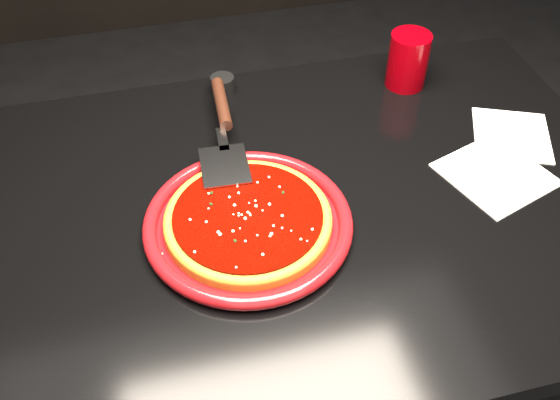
# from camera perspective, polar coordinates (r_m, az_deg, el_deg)

# --- Properties ---
(table) EXTENTS (1.20, 0.80, 0.75)m
(table) POSITION_cam_1_polar(r_m,az_deg,el_deg) (1.33, 0.89, -11.70)
(table) COLOR black
(table) RESTS_ON floor
(plate) EXTENTS (0.44, 0.44, 0.02)m
(plate) POSITION_cam_1_polar(r_m,az_deg,el_deg) (0.99, -2.93, -2.10)
(plate) COLOR maroon
(plate) RESTS_ON table
(pizza_crust) EXTENTS (0.35, 0.35, 0.01)m
(pizza_crust) POSITION_cam_1_polar(r_m,az_deg,el_deg) (0.99, -2.94, -1.95)
(pizza_crust) COLOR #90641B
(pizza_crust) RESTS_ON plate
(pizza_crust_rim) EXTENTS (0.35, 0.35, 0.02)m
(pizza_crust_rim) POSITION_cam_1_polar(r_m,az_deg,el_deg) (0.99, -2.95, -1.68)
(pizza_crust_rim) COLOR #90641B
(pizza_crust_rim) RESTS_ON plate
(pizza_sauce) EXTENTS (0.31, 0.31, 0.01)m
(pizza_sauce) POSITION_cam_1_polar(r_m,az_deg,el_deg) (0.98, -2.96, -1.49)
(pizza_sauce) COLOR #630500
(pizza_sauce) RESTS_ON plate
(parmesan_dusting) EXTENTS (0.23, 0.23, 0.01)m
(parmesan_dusting) POSITION_cam_1_polar(r_m,az_deg,el_deg) (0.98, -2.98, -1.22)
(parmesan_dusting) COLOR beige
(parmesan_dusting) RESTS_ON plate
(basil_flecks) EXTENTS (0.21, 0.21, 0.00)m
(basil_flecks) POSITION_cam_1_polar(r_m,az_deg,el_deg) (0.98, -2.98, -1.26)
(basil_flecks) COLOR black
(basil_flecks) RESTS_ON plate
(pizza_server) EXTENTS (0.12, 0.35, 0.03)m
(pizza_server) POSITION_cam_1_polar(r_m,az_deg,el_deg) (1.12, -5.13, 6.39)
(pizza_server) COLOR silver
(pizza_server) RESTS_ON plate
(cup) EXTENTS (0.10, 0.10, 0.11)m
(cup) POSITION_cam_1_polar(r_m,az_deg,el_deg) (1.30, 11.62, 12.41)
(cup) COLOR #8E0108
(cup) RESTS_ON table
(napkin_a) EXTENTS (0.21, 0.21, 0.00)m
(napkin_a) POSITION_cam_1_polar(r_m,az_deg,el_deg) (1.15, 19.10, 2.26)
(napkin_a) COLOR white
(napkin_a) RESTS_ON table
(napkin_b) EXTENTS (0.18, 0.19, 0.00)m
(napkin_b) POSITION_cam_1_polar(r_m,az_deg,el_deg) (1.25, 20.41, 5.60)
(napkin_b) COLOR white
(napkin_b) RESTS_ON table
(ramekin) EXTENTS (0.06, 0.06, 0.04)m
(ramekin) POSITION_cam_1_polar(r_m,az_deg,el_deg) (1.28, -5.26, 10.43)
(ramekin) COLOR black
(ramekin) RESTS_ON table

